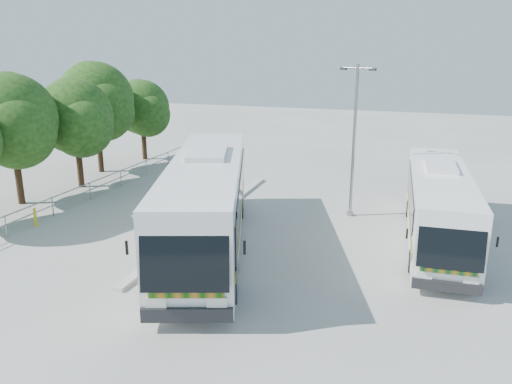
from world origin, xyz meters
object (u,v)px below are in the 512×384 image
(tree_far_b, at_px, (12,119))
(coach_main, at_px, (207,201))
(coach_adjacent, at_px, (438,204))
(bollard, at_px, (35,218))
(tree_far_e, at_px, (143,108))
(lamppost, at_px, (354,135))
(tree_far_c, at_px, (76,117))
(tree_far_d, at_px, (97,100))

(tree_far_b, bearing_deg, coach_main, -11.56)
(coach_adjacent, xyz_separation_m, bollard, (-17.81, -4.05, -1.24))
(tree_far_e, bearing_deg, lamppost, -26.80)
(lamppost, relative_size, bollard, 8.20)
(tree_far_b, bearing_deg, bollard, -39.54)
(tree_far_b, relative_size, coach_main, 0.51)
(coach_adjacent, distance_m, lamppost, 5.24)
(lamppost, height_order, bollard, lamppost)
(coach_adjacent, bearing_deg, coach_main, -160.68)
(tree_far_c, relative_size, lamppost, 0.88)
(coach_main, relative_size, coach_adjacent, 1.21)
(coach_adjacent, distance_m, bollard, 18.30)
(coach_main, distance_m, coach_adjacent, 9.85)
(coach_main, height_order, bollard, coach_main)
(bollard, bearing_deg, tree_far_b, 140.46)
(tree_far_d, bearing_deg, tree_far_b, -87.77)
(tree_far_b, xyz_separation_m, tree_far_d, (-0.30, 7.60, 0.25))
(tree_far_c, relative_size, coach_adjacent, 0.58)
(coach_main, bearing_deg, tree_far_b, 149.58)
(coach_adjacent, relative_size, lamppost, 1.52)
(tree_far_d, relative_size, coach_adjacent, 0.65)
(tree_far_c, distance_m, coach_main, 13.01)
(coach_main, height_order, lamppost, lamppost)
(tree_far_c, height_order, tree_far_d, tree_far_d)
(tree_far_b, height_order, tree_far_e, tree_far_b)
(coach_main, bearing_deg, tree_far_e, 109.78)
(tree_far_d, bearing_deg, coach_main, -39.23)
(tree_far_e, height_order, bollard, tree_far_e)
(tree_far_b, bearing_deg, coach_adjacent, 3.55)
(tree_far_c, distance_m, tree_far_e, 8.22)
(tree_far_b, xyz_separation_m, tree_far_e, (0.39, 12.10, -0.68))
(tree_far_c, relative_size, tree_far_d, 0.88)
(coach_main, bearing_deg, coach_adjacent, 3.65)
(tree_far_b, relative_size, bollard, 7.71)
(tree_far_c, height_order, coach_adjacent, tree_far_c)
(tree_far_d, xyz_separation_m, bollard, (3.61, -10.34, -4.36))
(tree_far_e, xyz_separation_m, coach_main, (11.64, -14.56, -1.83))
(tree_far_c, xyz_separation_m, coach_adjacent, (20.23, -2.59, -2.56))
(tree_far_c, distance_m, coach_adjacent, 20.55)
(lamppost, bearing_deg, tree_far_c, -161.45)
(tree_far_c, height_order, tree_far_e, tree_far_c)
(tree_far_b, height_order, coach_main, tree_far_b)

